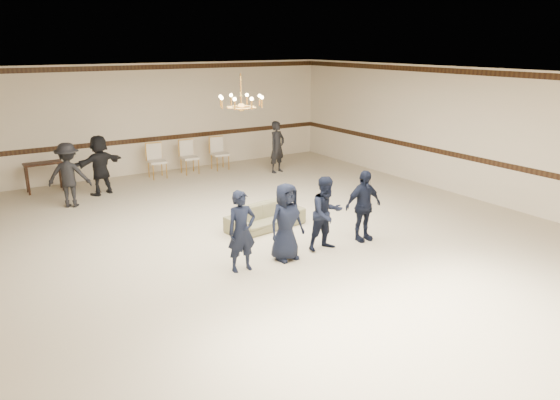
{
  "coord_description": "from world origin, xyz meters",
  "views": [
    {
      "loc": [
        -5.0,
        -8.27,
        3.79
      ],
      "look_at": [
        -0.05,
        -0.5,
        1.04
      ],
      "focal_mm": 34.11,
      "sensor_mm": 36.0,
      "label": 1
    }
  ],
  "objects_px": {
    "console_table": "(44,177)",
    "adult_left": "(69,175)",
    "adult_right": "(277,147)",
    "banquet_chair_right": "(220,154)",
    "boy_b": "(286,222)",
    "adult_mid": "(100,165)",
    "banquet_chair_left": "(157,161)",
    "chandelier": "(241,90)",
    "settee": "(265,217)",
    "boy_a": "(242,231)",
    "boy_c": "(326,213)",
    "banquet_chair_mid": "(189,157)",
    "boy_d": "(363,206)"
  },
  "relations": [
    {
      "from": "console_table",
      "to": "adult_left",
      "type": "bearing_deg",
      "value": -81.59
    },
    {
      "from": "adult_left",
      "to": "adult_right",
      "type": "height_order",
      "value": "same"
    },
    {
      "from": "console_table",
      "to": "banquet_chair_right",
      "type": "bearing_deg",
      "value": -3.39
    },
    {
      "from": "boy_b",
      "to": "adult_right",
      "type": "xyz_separation_m",
      "value": [
        3.44,
        5.75,
        0.06
      ]
    },
    {
      "from": "adult_mid",
      "to": "banquet_chair_left",
      "type": "distance_m",
      "value": 2.02
    },
    {
      "from": "chandelier",
      "to": "settee",
      "type": "distance_m",
      "value": 2.67
    },
    {
      "from": "settee",
      "to": "banquet_chair_left",
      "type": "distance_m",
      "value": 5.4
    },
    {
      "from": "settee",
      "to": "adult_right",
      "type": "xyz_separation_m",
      "value": [
        2.89,
        4.12,
        0.52
      ]
    },
    {
      "from": "boy_a",
      "to": "settee",
      "type": "xyz_separation_m",
      "value": [
        1.44,
        1.63,
        -0.46
      ]
    },
    {
      "from": "boy_c",
      "to": "banquet_chair_mid",
      "type": "height_order",
      "value": "boy_c"
    },
    {
      "from": "adult_left",
      "to": "banquet_chair_left",
      "type": "relative_size",
      "value": 1.56
    },
    {
      "from": "chandelier",
      "to": "boy_c",
      "type": "xyz_separation_m",
      "value": [
        0.8,
        -1.78,
        -2.17
      ]
    },
    {
      "from": "adult_left",
      "to": "adult_right",
      "type": "distance_m",
      "value": 6.01
    },
    {
      "from": "chandelier",
      "to": "boy_a",
      "type": "height_order",
      "value": "chandelier"
    },
    {
      "from": "settee",
      "to": "adult_left",
      "type": "xyz_separation_m",
      "value": [
        -3.11,
        3.82,
        0.52
      ]
    },
    {
      "from": "settee",
      "to": "banquet_chair_right",
      "type": "relative_size",
      "value": 1.74
    },
    {
      "from": "banquet_chair_mid",
      "to": "boy_d",
      "type": "bearing_deg",
      "value": -84.99
    },
    {
      "from": "adult_mid",
      "to": "console_table",
      "type": "relative_size",
      "value": 1.65
    },
    {
      "from": "console_table",
      "to": "banquet_chair_mid",
      "type": "bearing_deg",
      "value": -3.96
    },
    {
      "from": "banquet_chair_right",
      "to": "chandelier",
      "type": "bearing_deg",
      "value": -108.55
    },
    {
      "from": "console_table",
      "to": "settee",
      "type": "bearing_deg",
      "value": -59.72
    },
    {
      "from": "boy_c",
      "to": "settee",
      "type": "bearing_deg",
      "value": 103.4
    },
    {
      "from": "chandelier",
      "to": "console_table",
      "type": "height_order",
      "value": "chandelier"
    },
    {
      "from": "adult_mid",
      "to": "banquet_chair_right",
      "type": "distance_m",
      "value": 3.91
    },
    {
      "from": "banquet_chair_left",
      "to": "console_table",
      "type": "distance_m",
      "value": 3.01
    },
    {
      "from": "chandelier",
      "to": "banquet_chair_right",
      "type": "bearing_deg",
      "value": 68.66
    },
    {
      "from": "adult_right",
      "to": "settee",
      "type": "bearing_deg",
      "value": -142.05
    },
    {
      "from": "banquet_chair_left",
      "to": "console_table",
      "type": "relative_size",
      "value": 1.06
    },
    {
      "from": "boy_c",
      "to": "boy_d",
      "type": "relative_size",
      "value": 1.0
    },
    {
      "from": "adult_mid",
      "to": "console_table",
      "type": "distance_m",
      "value": 1.63
    },
    {
      "from": "settee",
      "to": "banquet_chair_mid",
      "type": "distance_m",
      "value": 5.41
    },
    {
      "from": "chandelier",
      "to": "boy_d",
      "type": "xyz_separation_m",
      "value": [
        1.7,
        -1.78,
        -2.17
      ]
    },
    {
      "from": "adult_left",
      "to": "console_table",
      "type": "xyz_separation_m",
      "value": [
        -0.29,
        1.75,
        -0.38
      ]
    },
    {
      "from": "boy_d",
      "to": "adult_left",
      "type": "relative_size",
      "value": 0.92
    },
    {
      "from": "settee",
      "to": "banquet_chair_left",
      "type": "bearing_deg",
      "value": 86.39
    },
    {
      "from": "boy_a",
      "to": "adult_mid",
      "type": "xyz_separation_m",
      "value": [
        -0.76,
        6.15,
        0.06
      ]
    },
    {
      "from": "adult_right",
      "to": "banquet_chair_left",
      "type": "bearing_deg",
      "value": 142.19
    },
    {
      "from": "chandelier",
      "to": "adult_right",
      "type": "height_order",
      "value": "chandelier"
    },
    {
      "from": "adult_right",
      "to": "banquet_chair_left",
      "type": "distance_m",
      "value": 3.53
    },
    {
      "from": "console_table",
      "to": "boy_c",
      "type": "bearing_deg",
      "value": -63.54
    },
    {
      "from": "boy_a",
      "to": "banquet_chair_mid",
      "type": "relative_size",
      "value": 1.44
    },
    {
      "from": "adult_left",
      "to": "adult_mid",
      "type": "distance_m",
      "value": 1.14
    },
    {
      "from": "adult_mid",
      "to": "banquet_chair_mid",
      "type": "distance_m",
      "value": 2.95
    },
    {
      "from": "adult_mid",
      "to": "banquet_chair_left",
      "type": "bearing_deg",
      "value": -173.01
    },
    {
      "from": "boy_d",
      "to": "banquet_chair_mid",
      "type": "height_order",
      "value": "boy_d"
    },
    {
      "from": "boy_b",
      "to": "adult_mid",
      "type": "height_order",
      "value": "adult_mid"
    },
    {
      "from": "boy_c",
      "to": "adult_right",
      "type": "xyz_separation_m",
      "value": [
        2.54,
        5.75,
        0.06
      ]
    },
    {
      "from": "boy_b",
      "to": "banquet_chair_left",
      "type": "distance_m",
      "value": 7.01
    },
    {
      "from": "banquet_chair_mid",
      "to": "banquet_chair_right",
      "type": "height_order",
      "value": "same"
    },
    {
      "from": "chandelier",
      "to": "boy_b",
      "type": "bearing_deg",
      "value": -93.34
    }
  ]
}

